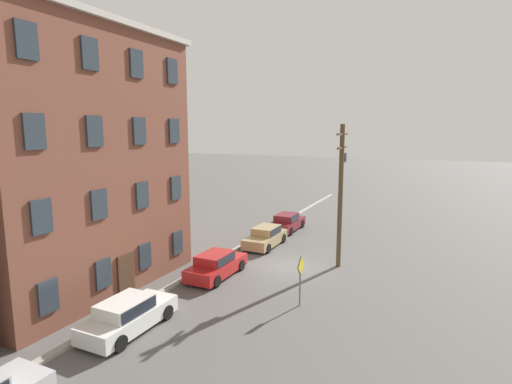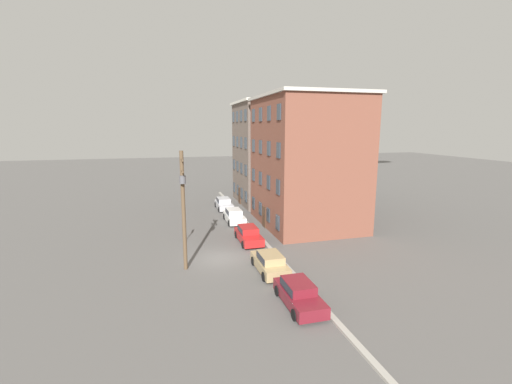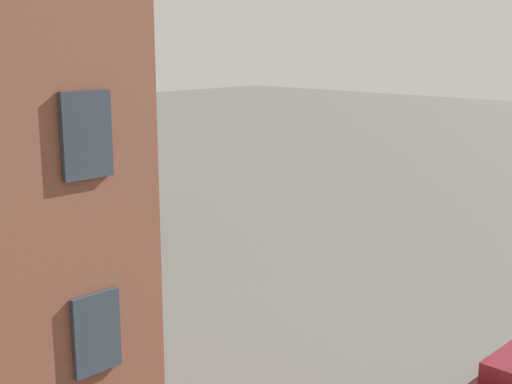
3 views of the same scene
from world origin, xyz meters
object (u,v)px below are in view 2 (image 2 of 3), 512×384
object	(u,v)px
car_maroon	(299,293)
caution_sign	(184,224)
car_silver	(224,203)
utility_pole	(183,204)
car_tan	(270,262)
car_white	(234,215)
car_red	(249,234)

from	to	relation	value
car_maroon	caution_sign	distance (m)	14.71
car_silver	utility_pole	distance (m)	19.77
car_tan	car_maroon	bearing A→B (deg)	2.48
car_white	car_tan	bearing A→B (deg)	-0.88
car_red	utility_pole	xyz separation A→B (m)	(4.81, -6.00, 4.19)
car_silver	car_red	bearing A→B (deg)	-0.33
caution_sign	utility_pole	world-z (taller)	utility_pole
car_silver	car_white	world-z (taller)	same
car_tan	caution_sign	size ratio (longest dim) A/B	1.77
utility_pole	caution_sign	bearing A→B (deg)	177.18
car_white	utility_pole	distance (m)	13.98
car_tan	car_silver	bearing A→B (deg)	179.47
car_tan	caution_sign	distance (m)	10.23
car_silver	caution_sign	bearing A→B (deg)	-25.86
caution_sign	utility_pole	bearing A→B (deg)	-2.82
car_red	car_maroon	bearing A→B (deg)	0.51
car_white	car_red	distance (m)	7.05
car_silver	car_white	size ratio (longest dim) A/B	1.00
car_tan	utility_pole	bearing A→B (deg)	-109.43
car_red	utility_pole	distance (m)	8.76
car_red	caution_sign	bearing A→B (deg)	-105.96
car_silver	caution_sign	size ratio (longest dim) A/B	1.77
car_red	caution_sign	distance (m)	5.98
car_white	car_maroon	distance (m)	18.91
car_red	utility_pole	bearing A→B (deg)	-51.28
car_red	utility_pole	world-z (taller)	utility_pole
utility_pole	car_maroon	bearing A→B (deg)	40.90
caution_sign	utility_pole	distance (m)	7.24
caution_sign	car_red	bearing A→B (deg)	74.04
car_maroon	car_silver	bearing A→B (deg)	-179.94
car_silver	car_tan	world-z (taller)	same
car_white	car_tan	world-z (taller)	same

